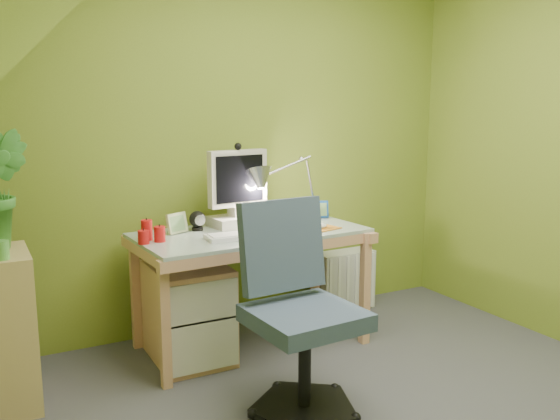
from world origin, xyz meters
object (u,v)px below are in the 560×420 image
desk (251,289)px  radiator (345,280)px  monitor (238,183)px  side_ledge (2,330)px  task_chair (305,314)px  desk_lamp (302,173)px

desk → radiator: (0.86, 0.28, -0.14)m
monitor → side_ledge: bearing=-174.8°
task_chair → radiator: (0.98, 1.12, -0.28)m
desk → side_ledge: bearing=-179.5°
side_ledge → desk: bearing=4.1°
desk → radiator: 0.92m
desk → desk_lamp: 0.81m
desk_lamp → task_chair: bearing=-117.2°
side_ledge → task_chair: bearing=-31.1°
desk_lamp → radiator: (0.41, 0.10, -0.79)m
desk_lamp → monitor: bearing=-178.0°
desk → desk_lamp: (0.45, 0.18, 0.65)m
monitor → desk_lamp: size_ratio=0.88×
task_chair → monitor: bearing=79.4°
monitor → radiator: monitor is taller
radiator → desk: bearing=-163.0°
desk → monitor: (-0.00, 0.18, 0.61)m
side_ledge → radiator: (2.21, 0.38, -0.17)m
desk → radiator: desk is taller
monitor → task_chair: size_ratio=0.53×
desk_lamp → side_ledge: (-1.80, -0.28, -0.62)m
monitor → radiator: 1.15m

